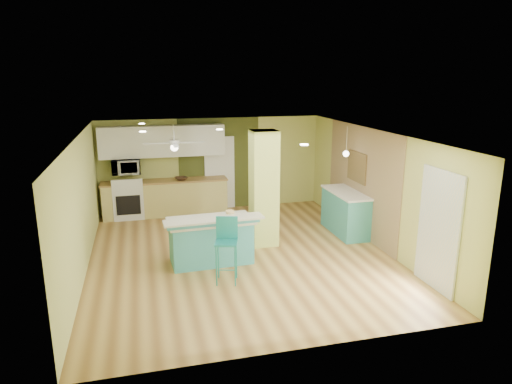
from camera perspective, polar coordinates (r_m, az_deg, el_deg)
floor at (r=9.57m, az=-2.05°, el=-7.82°), size 6.00×7.00×0.01m
ceiling at (r=8.92m, az=-2.19°, el=7.26°), size 6.00×7.00×0.01m
wall_back at (r=12.53m, az=-5.53°, el=3.49°), size 6.00×0.01×2.50m
wall_front at (r=5.97m, az=5.13°, el=-9.04°), size 6.00×0.01×2.50m
wall_left at (r=9.05m, az=-21.07°, el=-1.73°), size 0.01×7.00×2.50m
wall_right at (r=10.21m, az=14.60°, el=0.55°), size 0.01×7.00×2.50m
wood_panel at (r=10.71m, az=13.00°, el=1.30°), size 0.02×3.40×2.50m
olive_accent at (r=12.54m, az=-4.61°, el=3.53°), size 2.20×0.02×2.50m
interior_door at (r=12.56m, az=-4.57°, el=2.38°), size 0.82×0.05×2.00m
french_door at (r=8.39m, az=21.82°, el=-4.48°), size 0.04×1.08×2.10m
column at (r=9.78m, az=0.98°, el=0.43°), size 0.55×0.55×2.50m
kitchen_run at (r=12.28m, az=-11.22°, el=-0.68°), size 3.25×0.63×0.94m
stove at (r=12.27m, az=-15.64°, el=-1.02°), size 0.76×0.66×1.08m
upper_cabinets at (r=12.10m, az=-11.60°, el=6.24°), size 3.20×0.34×0.80m
microwave at (r=12.08m, az=-15.93°, el=3.07°), size 0.70×0.48×0.39m
ceiling_fan at (r=10.79m, az=-10.19°, el=6.02°), size 1.41×1.41×0.61m
pendant_lamp at (r=10.57m, az=11.19°, el=4.74°), size 0.14×0.14×0.69m
wall_decor at (r=10.81m, az=12.50°, el=3.08°), size 0.03×0.90×0.70m
peninsula at (r=9.09m, az=-5.64°, el=-5.94°), size 1.90×1.08×1.01m
bar_stool at (r=8.16m, az=-3.69°, el=-5.89°), size 0.48×0.48×1.18m
side_counter at (r=10.88m, az=11.15°, el=-2.49°), size 0.66×1.55×1.00m
fruit_bowl at (r=12.10m, az=-9.33°, el=1.67°), size 0.39×0.39×0.08m
canister at (r=8.90m, az=-3.26°, el=-2.92°), size 0.17×0.17×0.19m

